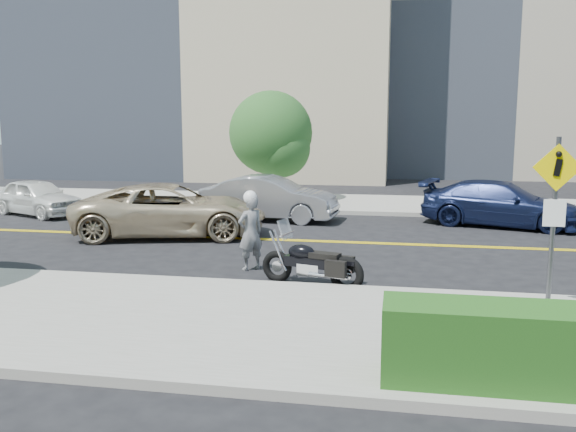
% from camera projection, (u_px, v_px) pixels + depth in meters
% --- Properties ---
extents(ground_plane, '(120.00, 120.00, 0.00)m').
position_uv_depth(ground_plane, '(337.00, 242.00, 17.23)').
color(ground_plane, black).
rests_on(ground_plane, ground).
extents(sidewalk_near, '(60.00, 5.00, 0.15)m').
position_uv_depth(sidewalk_near, '(291.00, 327.00, 9.93)').
color(sidewalk_near, '#9E9B91').
rests_on(sidewalk_near, ground_plane).
extents(sidewalk_far, '(60.00, 5.00, 0.15)m').
position_uv_depth(sidewalk_far, '(356.00, 204.00, 24.50)').
color(sidewalk_far, '#9E9B91').
rests_on(sidewalk_far, ground_plane).
extents(building_mid, '(18.00, 14.00, 20.00)m').
position_uv_depth(building_mid, '(502.00, 17.00, 39.52)').
color(building_mid, '#A39984').
rests_on(building_mid, ground_plane).
extents(pedestrian_sign, '(0.78, 0.08, 3.00)m').
position_uv_depth(pedestrian_sign, '(554.00, 209.00, 10.04)').
color(pedestrian_sign, '#4C4C51').
rests_on(pedestrian_sign, sidewalk_near).
extents(motorcyclist, '(0.74, 0.74, 1.84)m').
position_uv_depth(motorcyclist, '(250.00, 231.00, 13.91)').
color(motorcyclist, silver).
rests_on(motorcyclist, ground).
extents(motorcycle, '(2.31, 1.24, 1.35)m').
position_uv_depth(motorcycle, '(312.00, 253.00, 12.66)').
color(motorcycle, black).
rests_on(motorcycle, ground).
extents(suv, '(6.06, 3.85, 1.56)m').
position_uv_depth(suv, '(171.00, 210.00, 18.00)').
color(suv, '#C4B18F').
rests_on(suv, ground).
extents(parked_car_white, '(4.15, 2.97, 1.31)m').
position_uv_depth(parked_car_white, '(37.00, 197.00, 21.99)').
color(parked_car_white, white).
rests_on(parked_car_white, ground).
extents(parked_car_silver, '(4.76, 2.03, 1.53)m').
position_uv_depth(parked_car_silver, '(270.00, 198.00, 20.84)').
color(parked_car_silver, gray).
rests_on(parked_car_silver, ground).
extents(parked_car_blue, '(5.39, 3.34, 1.46)m').
position_uv_depth(parked_car_blue, '(501.00, 204.00, 19.72)').
color(parked_car_blue, '#172046').
rests_on(parked_car_blue, ground).
extents(tree_far_a, '(3.35, 3.35, 4.58)m').
position_uv_depth(tree_far_a, '(271.00, 133.00, 24.43)').
color(tree_far_a, '#382619').
rests_on(tree_far_a, ground).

